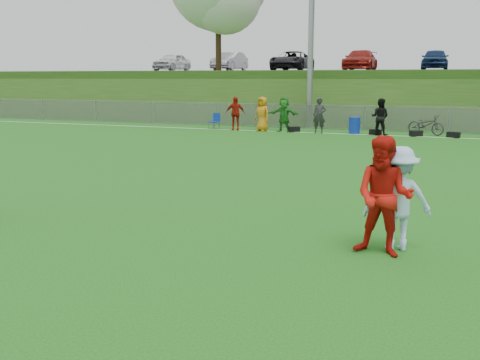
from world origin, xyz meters
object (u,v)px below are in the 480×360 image
at_px(player_red_center, 384,197).
at_px(bicycle, 426,125).
at_px(recycling_bin, 354,125).
at_px(player_blue, 398,199).

relative_size(player_red_center, bicycle, 1.01).
bearing_deg(recycling_bin, player_red_center, -80.07).
relative_size(player_red_center, player_blue, 1.12).
distance_m(player_blue, recycling_bin, 17.55).
distance_m(player_red_center, bicycle, 18.37).
height_order(player_red_center, recycling_bin, player_red_center).
relative_size(player_red_center, recycling_bin, 2.29).
relative_size(player_blue, bicycle, 0.90).
bearing_deg(player_red_center, player_blue, 72.18).
xyz_separation_m(player_red_center, recycling_bin, (-3.08, 17.61, -0.51)).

